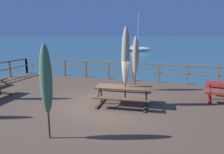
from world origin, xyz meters
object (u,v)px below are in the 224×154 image
(patio_umbrella_tall_back_left, at_px, (136,56))
(sailboat_distant, at_px, (136,48))
(patio_umbrella_short_back, at_px, (126,56))
(patio_umbrella_tall_back_right, at_px, (46,80))
(picnic_table_front_right, at_px, (123,92))

(patio_umbrella_tall_back_left, xyz_separation_m, sailboat_distant, (-6.88, 33.00, -1.93))
(patio_umbrella_short_back, xyz_separation_m, patio_umbrella_tall_back_right, (-1.26, -3.30, -0.33))
(patio_umbrella_short_back, height_order, patio_umbrella_tall_back_right, patio_umbrella_short_back)
(patio_umbrella_short_back, xyz_separation_m, patio_umbrella_tall_back_left, (-0.12, 2.37, -0.24))
(patio_umbrella_short_back, bearing_deg, patio_umbrella_tall_back_left, 92.80)
(patio_umbrella_tall_back_right, relative_size, sailboat_distant, 0.33)
(patio_umbrella_tall_back_left, bearing_deg, sailboat_distant, 101.78)
(patio_umbrella_tall_back_right, bearing_deg, picnic_table_front_right, 69.79)
(picnic_table_front_right, distance_m, sailboat_distant, 36.11)
(picnic_table_front_right, height_order, sailboat_distant, sailboat_distant)
(picnic_table_front_right, distance_m, patio_umbrella_tall_back_left, 2.69)
(patio_umbrella_short_back, bearing_deg, picnic_table_front_right, -141.45)
(picnic_table_front_right, relative_size, patio_umbrella_tall_back_right, 0.89)
(patio_umbrella_tall_back_right, xyz_separation_m, sailboat_distant, (-5.74, 38.68, -1.84))
(patio_umbrella_short_back, bearing_deg, sailboat_distant, 101.19)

